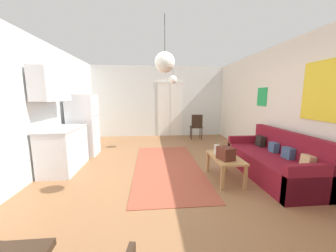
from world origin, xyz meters
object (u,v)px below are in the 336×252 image
Objects in this scene: couch at (274,162)px; pendant_lamp_near at (165,62)px; coffee_table at (225,160)px; bamboo_vase at (217,149)px; refrigerator at (83,125)px; accent_chair at (196,126)px; pendant_lamp_far at (173,80)px; handbag at (226,153)px.

pendant_lamp_near reaches higher than couch.
bamboo_vase reaches higher than coffee_table.
refrigerator is at bearing 156.64° from couch.
couch is at bearing 106.55° from accent_chair.
couch is 0.99m from coffee_table.
coffee_table is at bearing -177.50° from couch.
accent_chair is (3.37, 1.53, -0.29)m from refrigerator.
coffee_table is 3.62m from refrigerator.
pendant_lamp_near reaches higher than refrigerator.
pendant_lamp_far is at bearing 108.28° from coffee_table.
pendant_lamp_near is at bearing -99.06° from pendant_lamp_far.
bamboo_vase is 3.43m from refrigerator.
pendant_lamp_far is at bearing 9.10° from refrigerator.
handbag is 3.64m from refrigerator.
refrigerator is 2.04× the size of pendant_lamp_far.
pendant_lamp_far is (-0.62, 2.02, 1.47)m from bamboo_vase.
handbag is 0.42× the size of pendant_lamp_far.
bamboo_vase is 2.57m from pendant_lamp_far.
accent_chair reaches higher than bamboo_vase.
couch is 1.13m from bamboo_vase.
accent_chair is (0.37, 3.16, -0.04)m from bamboo_vase.
pendant_lamp_far is (-1.71, 2.15, 1.72)m from couch.
refrigerator reaches higher than couch.
pendant_lamp_far reaches higher than couch.
couch reaches higher than bamboo_vase.
couch is at bearing -23.36° from refrigerator.
pendant_lamp_near is (-2.13, -0.50, 1.73)m from couch.
couch reaches higher than handbag.
bamboo_vase is 1.92m from pendant_lamp_near.
handbag is 0.41× the size of pendant_lamp_near.
couch is at bearing 10.77° from handbag.
coffee_table is 1.11× the size of pendant_lamp_near.
coffee_table is 0.26m from bamboo_vase.
accent_chair reaches higher than coffee_table.
bamboo_vase is at bearing 31.45° from pendant_lamp_near.
couch reaches higher than coffee_table.
pendant_lamp_far is (-0.72, 2.19, 1.62)m from coffee_table.
accent_chair is 2.13m from pendant_lamp_far.
refrigerator is 2.70m from pendant_lamp_far.
coffee_table is at bearing -71.72° from pendant_lamp_far.
couch is at bearing 13.28° from pendant_lamp_near.
accent_chair is 1.16× the size of pendant_lamp_far.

